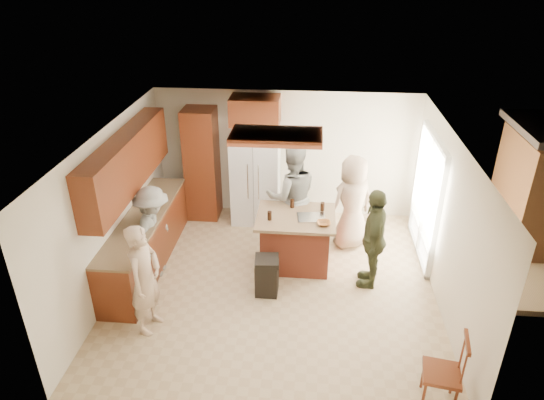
# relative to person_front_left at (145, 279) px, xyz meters

# --- Properties ---
(room_shell) EXTENTS (8.00, 5.20, 5.00)m
(room_shell) POSITION_rel_person_front_left_xyz_m (6.04, 2.77, 0.04)
(room_shell) COLOR tan
(room_shell) RESTS_ON ground
(person_front_left) EXTENTS (0.55, 0.67, 1.64)m
(person_front_left) POSITION_rel_person_front_left_xyz_m (0.00, 0.00, 0.00)
(person_front_left) COLOR tan
(person_front_left) RESTS_ON ground
(person_behind_left) EXTENTS (1.02, 0.75, 1.90)m
(person_behind_left) POSITION_rel_person_front_left_xyz_m (1.86, 2.40, 0.13)
(person_behind_left) COLOR gray
(person_behind_left) RESTS_ON ground
(person_behind_right) EXTENTS (1.00, 0.90, 1.72)m
(person_behind_right) POSITION_rel_person_front_left_xyz_m (2.91, 2.46, 0.04)
(person_behind_right) COLOR #9E846C
(person_behind_right) RESTS_ON ground
(person_side_right) EXTENTS (0.65, 1.04, 1.66)m
(person_side_right) POSITION_rel_person_front_left_xyz_m (3.17, 1.33, 0.01)
(person_side_right) COLOR #3A3E24
(person_side_right) RESTS_ON ground
(person_counter) EXTENTS (0.47, 1.01, 1.55)m
(person_counter) POSITION_rel_person_front_left_xyz_m (-0.29, 1.30, -0.05)
(person_counter) COLOR gray
(person_counter) RESTS_ON ground
(left_cabinetry) EXTENTS (0.64, 3.00, 2.30)m
(left_cabinetry) POSITION_rel_person_front_left_xyz_m (-0.58, 1.53, 0.13)
(left_cabinetry) COLOR maroon
(left_cabinetry) RESTS_ON ground
(back_wall_units) EXTENTS (1.80, 0.60, 2.45)m
(back_wall_units) POSITION_rel_person_front_left_xyz_m (0.33, 3.33, 0.56)
(back_wall_units) COLOR maroon
(back_wall_units) RESTS_ON ground
(refrigerator) EXTENTS (0.90, 0.76, 1.80)m
(refrigerator) POSITION_rel_person_front_left_xyz_m (1.12, 3.25, 0.08)
(refrigerator) COLOR white
(refrigerator) RESTS_ON ground
(kitchen_island) EXTENTS (1.28, 1.03, 0.93)m
(kitchen_island) POSITION_rel_person_front_left_xyz_m (1.96, 1.75, -0.35)
(kitchen_island) COLOR #AA432B
(kitchen_island) RESTS_ON ground
(island_items) EXTENTS (1.02, 0.69, 0.15)m
(island_items) POSITION_rel_person_front_left_xyz_m (2.19, 1.69, 0.14)
(island_items) COLOR silver
(island_items) RESTS_ON kitchen_island
(trash_bin) EXTENTS (0.39, 0.39, 0.63)m
(trash_bin) POSITION_rel_person_front_left_xyz_m (1.56, 0.92, -0.50)
(trash_bin) COLOR black
(trash_bin) RESTS_ON ground
(spindle_chair) EXTENTS (0.48, 0.48, 0.99)m
(spindle_chair) POSITION_rel_person_front_left_xyz_m (3.79, -0.96, -0.37)
(spindle_chair) COLOR maroon
(spindle_chair) RESTS_ON ground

